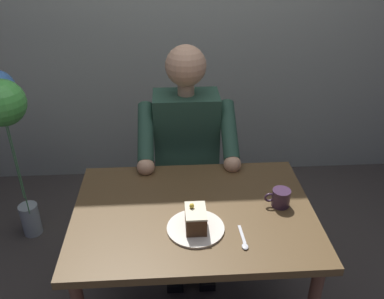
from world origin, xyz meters
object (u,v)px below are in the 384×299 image
object	(u,v)px
cake_slice	(195,219)
coffee_cup	(281,197)
dessert_spoon	(244,241)
balloon_display	(4,113)
dining_table	(194,225)
seated_person	(187,155)
chair	(186,165)

from	to	relation	value
cake_slice	coffee_cup	distance (m)	0.41
dessert_spoon	balloon_display	size ratio (longest dim) A/B	0.13
cake_slice	dessert_spoon	bearing A→B (deg)	154.91
dining_table	coffee_cup	xyz separation A→B (m)	(-0.39, -0.01, 0.13)
seated_person	dessert_spoon	world-z (taller)	seated_person
dining_table	balloon_display	world-z (taller)	balloon_display
seated_person	dessert_spoon	distance (m)	0.79
seated_person	cake_slice	distance (m)	0.69
seated_person	coffee_cup	distance (m)	0.67
coffee_cup	balloon_display	xyz separation A→B (m)	(1.40, -0.69, 0.14)
chair	cake_slice	size ratio (longest dim) A/B	7.23
dessert_spoon	balloon_display	xyz separation A→B (m)	(1.20, -0.92, 0.17)
chair	balloon_display	bearing A→B (deg)	0.98
dessert_spoon	seated_person	bearing A→B (deg)	-76.48
cake_slice	dessert_spoon	size ratio (longest dim) A/B	0.86
dining_table	seated_person	distance (m)	0.56
cake_slice	dining_table	bearing A→B (deg)	-91.10
coffee_cup	dessert_spoon	bearing A→B (deg)	47.98
dining_table	balloon_display	distance (m)	1.26
dining_table	cake_slice	xyz separation A→B (m)	(0.00, 0.12, 0.14)
coffee_cup	dessert_spoon	xyz separation A→B (m)	(0.20, 0.22, -0.04)
chair	seated_person	distance (m)	0.24
coffee_cup	cake_slice	bearing A→B (deg)	19.40
seated_person	balloon_display	bearing A→B (deg)	-8.54
chair	balloon_display	world-z (taller)	balloon_display
chair	coffee_cup	bearing A→B (deg)	118.50
balloon_display	dining_table	bearing A→B (deg)	145.13
cake_slice	balloon_display	size ratio (longest dim) A/B	0.11
dining_table	dessert_spoon	distance (m)	0.29
dining_table	chair	distance (m)	0.73
dessert_spoon	chair	bearing A→B (deg)	-78.86
dining_table	dessert_spoon	bearing A→B (deg)	130.96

